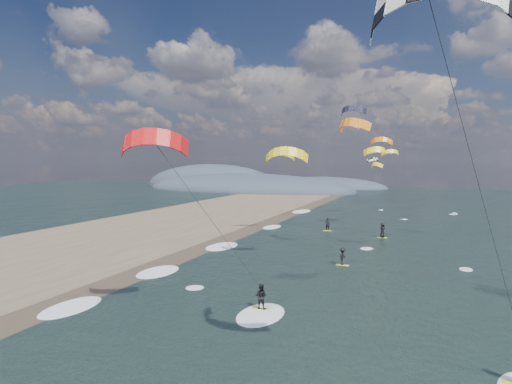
% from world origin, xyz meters
% --- Properties ---
extents(wet_sand_strip, '(3.00, 240.00, 0.00)m').
position_xyz_m(wet_sand_strip, '(-12.00, 10.00, 0.00)').
color(wet_sand_strip, '#382D23').
rests_on(wet_sand_strip, ground).
extents(coastal_hills, '(80.00, 41.00, 15.00)m').
position_xyz_m(coastal_hills, '(-44.84, 107.86, 0.00)').
color(coastal_hills, '#3D4756').
rests_on(coastal_hills, ground).
extents(kitesurfer_near_a, '(7.86, 8.76, 15.10)m').
position_xyz_m(kitesurfer_near_a, '(9.94, 0.99, 11.39)').
color(kitesurfer_near_a, '#C9D726').
rests_on(kitesurfer_near_a, ground).
extents(kitesurfer_near_b, '(6.93, 8.68, 11.50)m').
position_xyz_m(kitesurfer_near_b, '(-2.17, 5.89, 6.94)').
color(kitesurfer_near_b, '#C9D726').
rests_on(kitesurfer_near_b, ground).
extents(far_kitesurfers, '(8.08, 17.81, 1.75)m').
position_xyz_m(far_kitesurfers, '(2.38, 31.93, 0.82)').
color(far_kitesurfers, '#C9D726').
rests_on(far_kitesurfers, ground).
extents(bg_kite_field, '(13.66, 68.17, 9.24)m').
position_xyz_m(bg_kite_field, '(-0.75, 50.11, 11.55)').
color(bg_kite_field, '#D83F8C').
rests_on(bg_kite_field, ground).
extents(shoreline_surf, '(2.40, 79.40, 0.11)m').
position_xyz_m(shoreline_surf, '(-10.80, 14.75, 0.00)').
color(shoreline_surf, white).
rests_on(shoreline_surf, ground).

